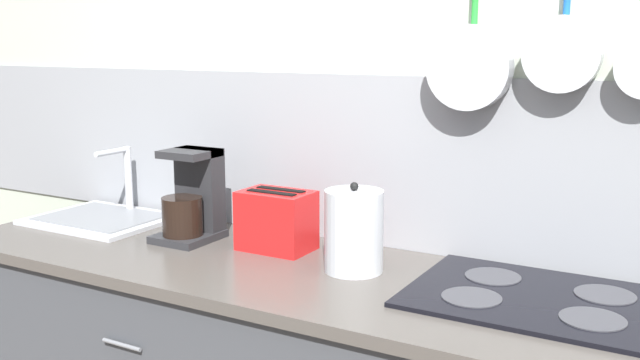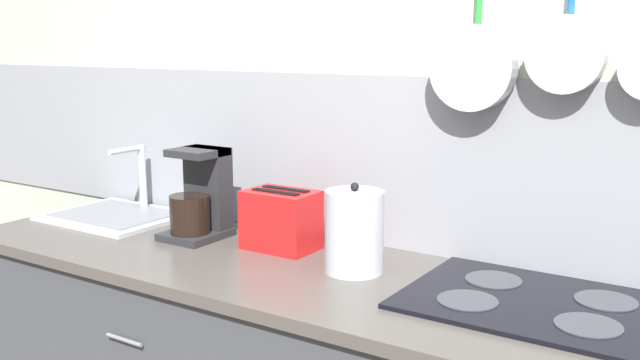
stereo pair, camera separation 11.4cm
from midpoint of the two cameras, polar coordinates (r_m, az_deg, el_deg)
name	(u,v)px [view 2 (the right image)]	position (r m, az deg, el deg)	size (l,w,h in m)	color
wall_back	(477,145)	(2.14, 13.98, 2.74)	(7.20, 0.15, 2.60)	#B2BCA8
countertop	(420,300)	(1.90, 9.72, -9.44)	(3.13, 0.65, 0.03)	#4C4742
sink_basin	(117,212)	(2.72, -14.81, -2.53)	(0.47, 0.38, 0.26)	#B7BABF
coffee_maker	(200,200)	(2.39, -8.21, -1.61)	(0.17, 0.21, 0.30)	#262628
toaster	(281,220)	(2.23, -1.68, -3.21)	(0.24, 0.15, 0.19)	red
kettle	(354,231)	(2.01, 4.38, -4.14)	(0.17, 0.17, 0.26)	#B7BABF
cooktop	(537,303)	(1.88, 18.64, -9.33)	(0.64, 0.46, 0.01)	black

